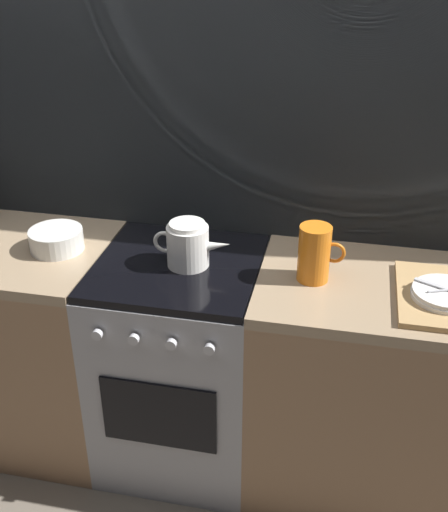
{
  "coord_description": "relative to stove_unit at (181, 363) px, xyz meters",
  "views": [
    {
      "loc": [
        0.58,
        -1.91,
        2.01
      ],
      "look_at": [
        0.17,
        0.0,
        0.95
      ],
      "focal_mm": 44.27,
      "sensor_mm": 36.0,
      "label": 1
    }
  ],
  "objects": [
    {
      "name": "back_wall",
      "position": [
        0.0,
        0.32,
        0.75
      ],
      "size": [
        3.6,
        0.05,
        2.4
      ],
      "color": "gray",
      "rests_on": "ground_plane"
    },
    {
      "name": "stove_unit",
      "position": [
        0.0,
        0.0,
        0.0
      ],
      "size": [
        0.6,
        0.63,
        0.9
      ],
      "color": "#9E9EA3",
      "rests_on": "ground_plane"
    },
    {
      "name": "ground_plane",
      "position": [
        0.0,
        0.0,
        -0.45
      ],
      "size": [
        8.0,
        8.0,
        0.0
      ],
      "primitive_type": "plane",
      "color": "#6B6054"
    },
    {
      "name": "counter_right",
      "position": [
        0.9,
        0.0,
        0.0
      ],
      "size": [
        1.2,
        0.6,
        0.9
      ],
      "color": "#997251",
      "rests_on": "ground_plane"
    },
    {
      "name": "dish_pile",
      "position": [
        0.92,
        -0.06,
        0.47
      ],
      "size": [
        0.3,
        0.4,
        0.06
      ],
      "color": "tan",
      "rests_on": "counter_right"
    },
    {
      "name": "pitcher",
      "position": [
        0.49,
        -0.01,
        0.55
      ],
      "size": [
        0.16,
        0.11,
        0.2
      ],
      "color": "orange",
      "rests_on": "counter_right"
    },
    {
      "name": "mixing_bowl",
      "position": [
        -0.47,
        0.01,
        0.49
      ],
      "size": [
        0.2,
        0.2,
        0.08
      ],
      "primitive_type": "cylinder",
      "color": "silver",
      "rests_on": "counter_left"
    },
    {
      "name": "kettle",
      "position": [
        0.04,
        0.0,
        0.53
      ],
      "size": [
        0.28,
        0.15,
        0.17
      ],
      "color": "white",
      "rests_on": "stove_unit"
    }
  ]
}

